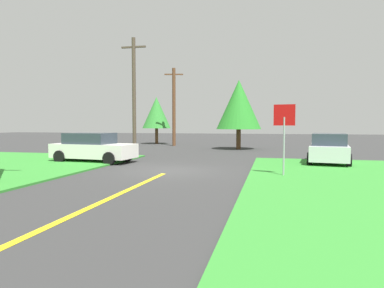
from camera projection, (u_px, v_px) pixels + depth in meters
ground_plane at (171, 171)px, 15.22m from camera, size 120.00×120.00×0.00m
lane_stripe_center at (65, 219)px, 7.44m from camera, size 0.20×14.00×0.01m
stop_sign at (284, 125)px, 13.24m from camera, size 0.82×0.17×2.88m
car_on_crossroad at (329, 149)px, 17.76m from camera, size 2.52×4.51×1.62m
parked_car_near_building at (93, 148)px, 18.56m from camera, size 4.69×2.37×1.62m
utility_pole_mid at (134, 94)px, 23.92m from camera, size 1.80×0.26×8.19m
utility_pole_far at (174, 106)px, 32.49m from camera, size 1.78×0.53×7.48m
oak_tree_left at (239, 105)px, 28.15m from camera, size 3.73×3.73×5.79m
pine_tree_center at (156, 113)px, 35.97m from camera, size 3.03×3.03×5.00m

